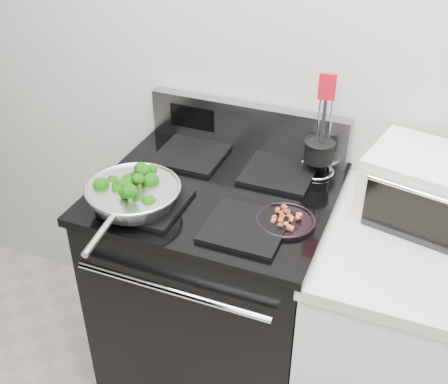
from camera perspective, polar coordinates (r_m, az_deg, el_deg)
The scene contains 8 objects.
back_wall at distance 1.93m, azimuth 11.59°, elevation 13.65°, with size 4.00×0.02×2.70m, color silver.
gas_range at distance 2.19m, azimuth -0.69°, elevation -9.78°, with size 0.79×0.69×1.13m.
counter at distance 2.12m, azimuth 17.28°, elevation -14.72°, with size 0.62×0.68×0.92m.
skillet at distance 1.80m, azimuth -9.22°, elevation -0.28°, with size 0.31×0.49×0.07m.
broccoli_pile at distance 1.79m, azimuth -9.24°, elevation 0.24°, with size 0.24×0.24×0.08m, color black, non-canonical shape.
bacon_plate at distance 1.74m, azimuth 6.28°, elevation -2.65°, with size 0.19×0.19×0.04m.
utensil_holder at distance 1.98m, azimuth 9.57°, elevation 3.62°, with size 0.12×0.12×0.38m.
toaster_oven at distance 1.86m, azimuth 20.16°, elevation 0.30°, with size 0.43×0.36×0.22m.
Camera 1 is at (0.32, -0.05, 1.99)m, focal length 45.00 mm.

